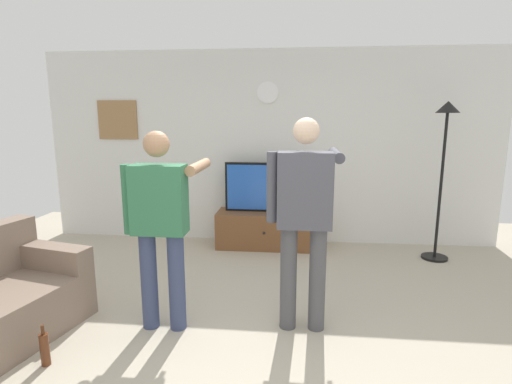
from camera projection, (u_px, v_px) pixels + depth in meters
The scene contains 10 objects.
ground_plane at pixel (241, 358), 2.98m from camera, with size 8.40×8.40×0.00m, color #B2A893.
back_wall at pixel (268, 148), 5.60m from camera, with size 6.40×0.10×2.70m, color silver.
tv_stand at pixel (265, 229), 5.47m from camera, with size 1.34×0.52×0.50m.
television at pixel (266, 187), 5.41m from camera, with size 1.13×0.07×0.68m.
wall_clock at pixel (268, 92), 5.40m from camera, with size 0.29×0.29×0.03m, color white.
framed_picture at pixel (118, 120), 5.69m from camera, with size 0.58×0.04×0.55m, color #997047.
floor_lamp at pixel (444, 148), 4.78m from camera, with size 0.32×0.32×1.98m.
person_standing_nearer_lamp at pixel (161, 219), 3.25m from camera, with size 0.62×0.78×1.69m.
person_standing_nearer_couch at pixel (304, 212), 3.23m from camera, with size 0.62×0.78×1.79m.
beverage_bottle at pixel (45, 349), 2.88m from camera, with size 0.07×0.07×0.32m.
Camera 1 is at (0.38, -2.66, 1.81)m, focal length 27.62 mm.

